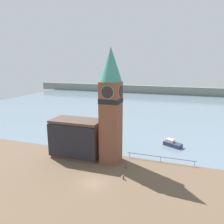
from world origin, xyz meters
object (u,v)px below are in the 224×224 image
object	(u,v)px
clock_tower	(111,103)
mooring_bollard_near	(126,166)
boat_near	(172,144)
pier_building	(77,138)
mooring_bollard_far	(123,177)

from	to	relation	value
clock_tower	mooring_bollard_near	distance (m)	12.43
mooring_bollard_near	boat_near	bearing A→B (deg)	62.55
boat_near	mooring_bollard_near	distance (m)	16.42
clock_tower	boat_near	bearing A→B (deg)	47.68
pier_building	mooring_bollard_far	xyz separation A→B (m)	(12.17, -6.27, -3.64)
pier_building	clock_tower	bearing A→B (deg)	-1.23
mooring_bollard_near	mooring_bollard_far	size ratio (longest dim) A/B	0.96
clock_tower	mooring_bollard_near	size ratio (longest dim) A/B	31.65
clock_tower	boat_near	size ratio (longest dim) A/B	4.81
pier_building	boat_near	world-z (taller)	pier_building
clock_tower	mooring_bollard_far	world-z (taller)	clock_tower
clock_tower	boat_near	xyz separation A→B (m)	(11.35, 12.47, -11.42)
pier_building	mooring_bollard_far	distance (m)	14.17
clock_tower	mooring_bollard_near	bearing A→B (deg)	-29.00
mooring_bollard_far	mooring_bollard_near	bearing A→B (deg)	98.72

